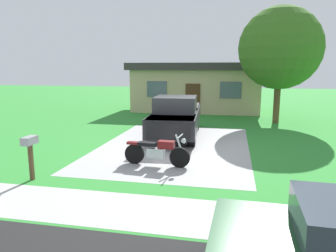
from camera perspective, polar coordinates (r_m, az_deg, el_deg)
ground_plane at (r=12.90m, az=1.18°, el=-3.67°), size 80.00×80.00×0.00m
driveway_pad at (r=12.90m, az=1.18°, el=-3.66°), size 5.91×8.59×0.01m
sidewalk_strip at (r=7.40m, az=-7.59°, el=-14.76°), size 36.00×1.80×0.01m
motorcycle at (r=10.29m, az=-1.97°, el=-4.61°), size 2.21×0.70×1.09m
pickup_truck at (r=14.63m, az=1.56°, el=1.82°), size 2.37×5.74×1.90m
mailbox at (r=9.66m, az=-23.66°, el=-3.40°), size 0.26×0.48×1.26m
shade_tree at (r=19.23m, az=19.58°, el=13.09°), size 4.61×4.61×6.54m
neighbor_house at (r=24.14m, az=5.27°, el=7.17°), size 9.60×5.60×3.50m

